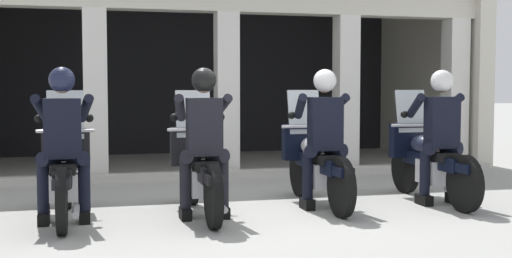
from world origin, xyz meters
TOP-DOWN VIEW (x-y plane):
  - ground_plane at (0.00, 3.00)m, footprint 80.00×80.00m
  - station_building at (0.23, 5.08)m, footprint 9.17×4.18m
  - kerb_strip at (0.23, 2.54)m, footprint 8.67×0.24m
  - motorcycle_far_left at (-2.13, 0.02)m, footprint 0.62×2.04m
  - police_officer_far_left at (-2.13, -0.26)m, footprint 0.63×0.61m
  - motorcycle_center_left at (-0.71, -0.07)m, footprint 0.62×2.04m
  - police_officer_center_left at (-0.71, -0.36)m, footprint 0.63×0.61m
  - motorcycle_center_right at (0.71, 0.16)m, footprint 0.62×2.04m
  - police_officer_center_right at (0.71, -0.13)m, footprint 0.63×0.61m
  - motorcycle_far_right at (2.13, 0.08)m, footprint 0.62×2.04m
  - police_officer_far_right at (2.13, -0.21)m, footprint 0.63×0.61m

SIDE VIEW (x-z plane):
  - ground_plane at x=0.00m, z-range 0.00..0.00m
  - kerb_strip at x=0.23m, z-range 0.00..0.12m
  - motorcycle_far_left at x=-2.13m, z-range -0.17..1.17m
  - motorcycle_center_left at x=-0.71m, z-range -0.17..1.17m
  - motorcycle_center_right at x=0.71m, z-range -0.17..1.17m
  - motorcycle_far_right at x=2.13m, z-range -0.17..1.17m
  - police_officer_far_left at x=-2.13m, z-range 0.15..1.73m
  - police_officer_center_left at x=-0.71m, z-range 0.15..1.73m
  - police_officer_center_right at x=0.71m, z-range 0.15..1.73m
  - police_officer_far_right at x=2.13m, z-range 0.15..1.73m
  - station_building at x=0.23m, z-range 0.40..3.55m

